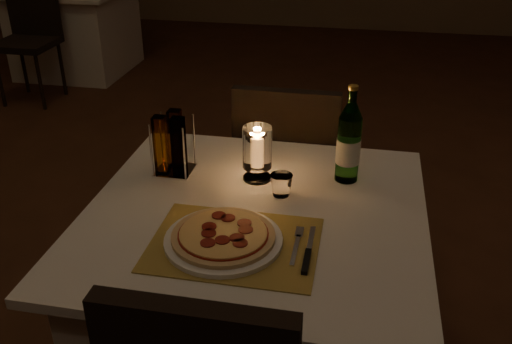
% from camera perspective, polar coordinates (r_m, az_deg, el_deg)
% --- Properties ---
extents(floor, '(8.00, 10.00, 0.02)m').
position_cam_1_polar(floor, '(2.48, -3.79, -13.56)').
color(floor, '#4A2818').
rests_on(floor, ground).
extents(main_table, '(1.00, 1.00, 0.74)m').
position_cam_1_polar(main_table, '(1.91, -0.12, -13.31)').
color(main_table, silver).
rests_on(main_table, ground).
extents(chair_far, '(0.42, 0.42, 0.90)m').
position_cam_1_polar(chair_far, '(2.40, 3.20, 1.01)').
color(chair_far, black).
rests_on(chair_far, ground).
extents(placemat, '(0.45, 0.34, 0.00)m').
position_cam_1_polar(placemat, '(1.54, -2.18, -7.22)').
color(placemat, '#A58739').
rests_on(placemat, main_table).
extents(plate, '(0.32, 0.32, 0.01)m').
position_cam_1_polar(plate, '(1.55, -3.28, -6.82)').
color(plate, white).
rests_on(plate, placemat).
extents(pizza, '(0.28, 0.28, 0.02)m').
position_cam_1_polar(pizza, '(1.54, -3.28, -6.31)').
color(pizza, '#D8B77F').
rests_on(pizza, plate).
extents(fork, '(0.02, 0.18, 0.00)m').
position_cam_1_polar(fork, '(1.55, 4.12, -7.06)').
color(fork, silver).
rests_on(fork, placemat).
extents(knife, '(0.02, 0.22, 0.01)m').
position_cam_1_polar(knife, '(1.49, 5.16, -8.41)').
color(knife, black).
rests_on(knife, placemat).
extents(tumbler, '(0.07, 0.07, 0.07)m').
position_cam_1_polar(tumbler, '(1.76, 2.55, -1.30)').
color(tumbler, white).
rests_on(tumbler, main_table).
extents(water_bottle, '(0.08, 0.08, 0.32)m').
position_cam_1_polar(water_bottle, '(1.83, 9.26, 2.86)').
color(water_bottle, '#6AAC5D').
rests_on(water_bottle, main_table).
extents(hurricane_candle, '(0.09, 0.09, 0.18)m').
position_cam_1_polar(hurricane_candle, '(1.81, 0.12, 2.28)').
color(hurricane_candle, white).
rests_on(hurricane_candle, main_table).
extents(cruet_caddy, '(0.12, 0.12, 0.21)m').
position_cam_1_polar(cruet_caddy, '(1.88, -8.38, 2.60)').
color(cruet_caddy, white).
rests_on(cruet_caddy, main_table).
extents(neighbor_table_left, '(1.00, 1.00, 0.74)m').
position_cam_1_polar(neighbor_table_left, '(5.51, -17.55, 13.40)').
color(neighbor_table_left, silver).
rests_on(neighbor_table_left, ground).
extents(neighbor_chair_la, '(0.42, 0.42, 0.90)m').
position_cam_1_polar(neighbor_chair_la, '(4.88, -21.69, 13.11)').
color(neighbor_chair_la, black).
rests_on(neighbor_chair_la, ground).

